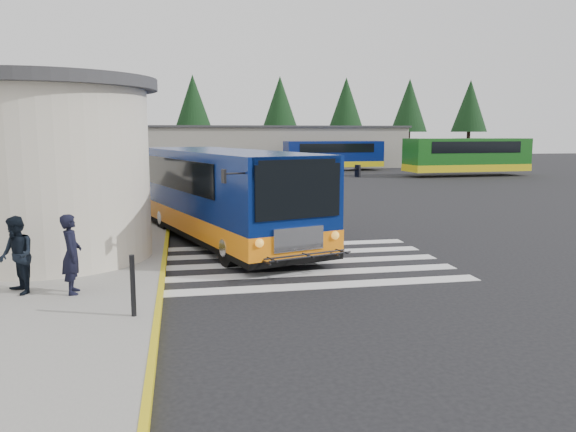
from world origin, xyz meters
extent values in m
plane|color=black|center=(0.00, 0.00, 0.00)|extent=(140.00, 140.00, 0.00)
cube|color=gray|center=(-9.00, 4.00, 0.07)|extent=(10.00, 34.00, 0.15)
cube|color=gold|center=(-4.05, 4.00, 0.08)|extent=(0.12, 34.00, 0.16)
cylinder|color=beige|center=(-7.00, 0.50, 2.40)|extent=(5.20, 5.20, 4.50)
cylinder|color=#38383A|center=(-7.00, 0.50, 4.80)|extent=(5.80, 5.80, 0.30)
cube|color=black|center=(-6.48, 5.00, 1.25)|extent=(0.08, 1.20, 2.20)
cube|color=#38383A|center=(-6.00, 5.00, 2.55)|extent=(1.20, 1.80, 0.12)
cube|color=silver|center=(-0.50, -3.20, 0.01)|extent=(8.00, 0.55, 0.01)
cube|color=silver|center=(-0.50, -2.00, 0.01)|extent=(8.00, 0.55, 0.01)
cube|color=silver|center=(-0.50, -0.80, 0.01)|extent=(8.00, 0.55, 0.01)
cube|color=silver|center=(-0.50, 0.40, 0.01)|extent=(8.00, 0.55, 0.01)
cube|color=silver|center=(-0.50, 1.60, 0.01)|extent=(8.00, 0.55, 0.01)
cube|color=gray|center=(6.00, 42.00, 2.00)|extent=(26.00, 8.00, 4.00)
cube|color=#38383A|center=(6.00, 42.00, 4.10)|extent=(26.40, 8.40, 0.20)
cylinder|color=black|center=(-22.00, 50.00, 1.80)|extent=(0.44, 0.44, 3.60)
cone|color=black|center=(-22.00, 50.00, 6.80)|extent=(4.40, 4.40, 6.40)
cylinder|color=black|center=(-12.00, 50.00, 1.80)|extent=(0.44, 0.44, 3.60)
cone|color=black|center=(-12.00, 50.00, 6.80)|extent=(4.40, 4.40, 6.40)
cylinder|color=black|center=(-2.00, 50.00, 1.80)|extent=(0.44, 0.44, 3.60)
cone|color=black|center=(-2.00, 50.00, 6.80)|extent=(4.40, 4.40, 6.40)
cylinder|color=black|center=(8.00, 50.00, 1.80)|extent=(0.44, 0.44, 3.60)
cone|color=black|center=(8.00, 50.00, 6.80)|extent=(4.40, 4.40, 6.40)
cylinder|color=black|center=(16.00, 50.00, 1.80)|extent=(0.44, 0.44, 3.60)
cone|color=black|center=(16.00, 50.00, 6.80)|extent=(4.40, 4.40, 6.40)
cylinder|color=black|center=(24.00, 50.00, 1.80)|extent=(0.44, 0.44, 3.60)
cone|color=black|center=(24.00, 50.00, 6.80)|extent=(4.40, 4.40, 6.40)
cylinder|color=black|center=(32.00, 50.00, 1.80)|extent=(0.44, 0.44, 3.60)
cone|color=black|center=(32.00, 50.00, 6.80)|extent=(4.40, 4.40, 6.40)
cube|color=navy|center=(-2.19, 2.54, 1.70)|extent=(5.51, 10.07, 2.53)
cube|color=orange|center=(-2.19, 2.54, 0.73)|extent=(5.55, 10.10, 0.60)
cube|color=black|center=(-2.19, 2.54, 0.38)|extent=(5.53, 10.09, 0.24)
cube|color=black|center=(-0.71, -2.10, 2.10)|extent=(2.28, 0.78, 1.35)
cube|color=silver|center=(-0.71, -2.11, 0.92)|extent=(1.36, 0.49, 0.59)
cube|color=black|center=(-3.76, 2.95, 2.21)|extent=(2.19, 6.80, 0.97)
cube|color=black|center=(-1.15, 3.78, 2.21)|extent=(2.19, 6.80, 0.97)
cylinder|color=black|center=(-2.34, -0.90, 0.52)|extent=(0.62, 1.08, 1.04)
cylinder|color=black|center=(-0.08, -0.18, 0.52)|extent=(0.62, 1.08, 1.04)
cylinder|color=black|center=(-4.17, 4.86, 0.52)|extent=(0.62, 1.08, 1.04)
cylinder|color=black|center=(-1.91, 5.58, 0.52)|extent=(0.62, 1.08, 1.04)
cube|color=black|center=(-2.57, -2.50, 2.53)|extent=(0.11, 0.20, 0.32)
cube|color=black|center=(1.03, -1.36, 2.53)|extent=(0.11, 0.20, 0.32)
imported|color=black|center=(-5.85, -3.28, 1.00)|extent=(0.47, 0.66, 1.70)
imported|color=black|center=(-6.98, -3.11, 0.98)|extent=(0.96, 1.02, 1.66)
cylinder|color=black|center=(-4.47, -5.07, 0.73)|extent=(0.10, 0.10, 1.16)
cube|color=#071658|center=(10.50, 35.47, 1.57)|extent=(9.17, 2.79, 2.33)
cube|color=gold|center=(10.50, 35.47, 0.63)|extent=(9.20, 2.82, 0.51)
cube|color=black|center=(10.50, 35.47, 2.12)|extent=(7.15, 2.78, 0.81)
cube|color=#165417|center=(19.43, 26.94, 1.75)|extent=(10.34, 3.45, 2.60)
cube|color=gold|center=(19.43, 26.94, 0.70)|extent=(10.37, 3.48, 0.57)
cube|color=black|center=(19.43, 26.94, 2.38)|extent=(8.08, 3.37, 0.91)
camera|label=1|loc=(-3.53, -15.50, 3.54)|focal=35.00mm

